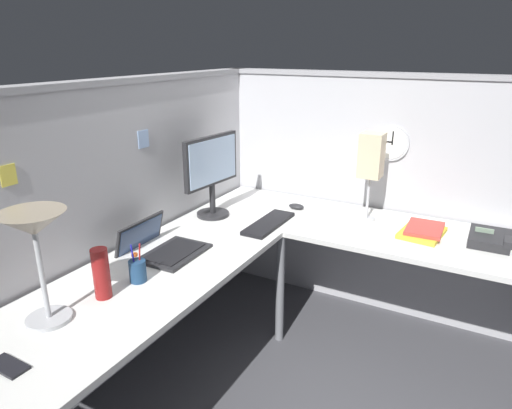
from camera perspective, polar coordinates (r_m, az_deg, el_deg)
ground_plane at (r=2.81m, az=4.49°, el=-18.90°), size 6.80×6.80×0.00m
cubicle_wall_back at (r=2.59m, az=-16.42°, el=-2.86°), size 2.57×0.12×1.58m
cubicle_wall_right at (r=3.11m, az=15.99°, el=0.90°), size 0.12×2.37×1.58m
desk at (r=2.33m, az=4.48°, el=-8.94°), size 2.35×2.15×0.73m
monitor at (r=2.77m, az=-5.54°, el=4.32°), size 0.46×0.20×0.50m
laptop at (r=2.41m, az=-11.98°, el=-5.16°), size 0.35×0.39×0.22m
keyboard at (r=2.69m, az=1.61°, el=-2.37°), size 0.43×0.14×0.02m
computer_mouse at (r=2.97m, az=5.07°, el=-0.23°), size 0.06×0.10×0.03m
desk_lamp_dome at (r=1.83m, az=-25.92°, el=-3.23°), size 0.24×0.24×0.44m
pen_cup at (r=2.12m, az=-14.57°, el=-7.97°), size 0.08×0.08×0.18m
cell_phone at (r=1.79m, az=-28.55°, el=-17.29°), size 0.07×0.15×0.01m
thermos_flask at (r=2.01m, az=-18.76°, el=-8.16°), size 0.07×0.07×0.22m
office_phone at (r=2.70m, az=27.29°, el=-3.94°), size 0.19×0.21×0.11m
book_stack at (r=2.72m, az=20.13°, el=-3.12°), size 0.30×0.24×0.04m
desk_lamp_paper at (r=2.75m, az=14.20°, el=5.65°), size 0.13×0.13×0.53m
wall_clock at (r=2.97m, az=16.53°, el=7.36°), size 0.04×0.22×0.22m
pinned_note_middle at (r=2.05m, az=-28.53°, el=3.22°), size 0.07×0.00×0.08m
pinned_note_rightmost at (r=2.54m, az=-13.88°, el=7.94°), size 0.08×0.00×0.09m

